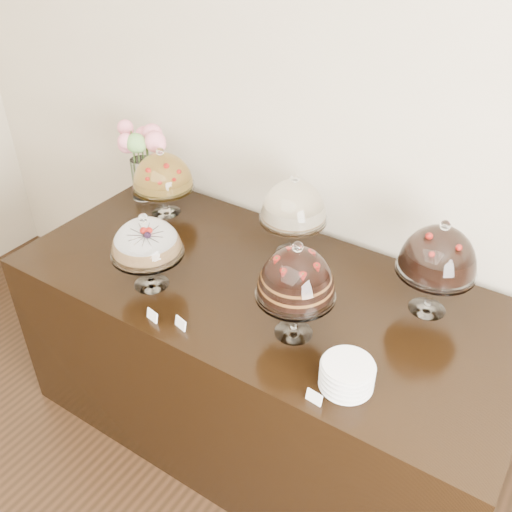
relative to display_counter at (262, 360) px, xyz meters
The scene contains 12 objects.
wall_back 1.19m from the display_counter, 81.85° to the left, with size 5.00×0.04×3.00m, color beige.
display_counter is the anchor object (origin of this frame).
cake_stand_sugar_sponge 0.82m from the display_counter, 147.65° to the right, with size 0.30×0.30×0.35m.
cake_stand_choco_layer 0.78m from the display_counter, 35.38° to the right, with size 0.30×0.30×0.42m.
cake_stand_cheesecake 0.76m from the display_counter, 94.19° to the left, with size 0.30×0.30×0.40m.
cake_stand_dark_choco 0.99m from the display_counter, 19.90° to the left, with size 0.31×0.31×0.42m.
cake_stand_fruit_tart 1.03m from the display_counter, 161.74° to the left, with size 0.31×0.31×0.36m.
flower_vase 1.22m from the display_counter, 161.53° to the left, with size 0.31×0.22×0.40m.
plate_stack 0.81m from the display_counter, 30.37° to the right, with size 0.18×0.18×0.10m.
price_card_left 0.68m from the display_counter, 119.48° to the right, with size 0.06×0.01×0.04m, color white.
price_card_right 0.81m from the display_counter, 42.20° to the right, with size 0.06×0.01×0.04m, color white.
price_card_extra 0.63m from the display_counter, 106.47° to the right, with size 0.06×0.01×0.04m, color white.
Camera 1 is at (0.96, 0.82, 2.40)m, focal length 40.00 mm.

